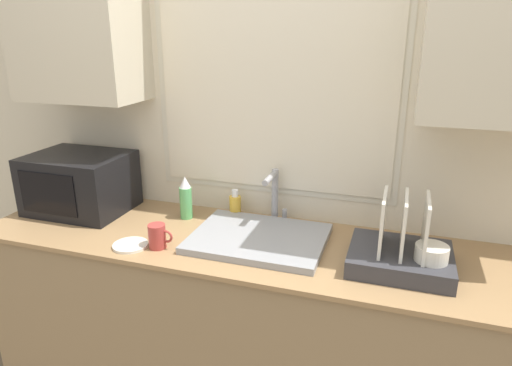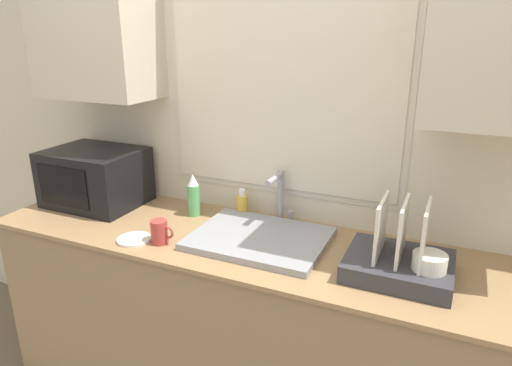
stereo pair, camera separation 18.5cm
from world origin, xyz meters
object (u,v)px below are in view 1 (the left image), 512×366
object	(u,v)px
microwave	(80,183)
mug_near_sink	(158,236)
soap_bottle	(235,205)
spray_bottle	(186,198)
dish_rack	(403,253)
faucet	(274,192)

from	to	relation	value
microwave	mug_near_sink	bearing A→B (deg)	-24.15
soap_bottle	spray_bottle	bearing A→B (deg)	-156.95
dish_rack	faucet	bearing A→B (deg)	155.25
spray_bottle	microwave	bearing A→B (deg)	-173.17
spray_bottle	mug_near_sink	world-z (taller)	spray_bottle
faucet	mug_near_sink	world-z (taller)	faucet
faucet	microwave	xyz separation A→B (m)	(-0.97, -0.15, -0.01)
microwave	dish_rack	xyz separation A→B (m)	(1.56, -0.12, -0.08)
dish_rack	microwave	bearing A→B (deg)	175.61
spray_bottle	soap_bottle	bearing A→B (deg)	23.05
microwave	spray_bottle	distance (m)	0.56
soap_bottle	faucet	bearing A→B (deg)	-1.98
microwave	dish_rack	distance (m)	1.56
faucet	mug_near_sink	bearing A→B (deg)	-133.32
spray_bottle	faucet	bearing A→B (deg)	11.62
microwave	soap_bottle	xyz separation A→B (m)	(0.77, 0.16, -0.09)
microwave	soap_bottle	world-z (taller)	microwave
faucet	mug_near_sink	size ratio (longest dim) A/B	2.34
soap_bottle	mug_near_sink	distance (m)	0.46
spray_bottle	mug_near_sink	distance (m)	0.33
faucet	dish_rack	bearing A→B (deg)	-24.75
microwave	spray_bottle	xyz separation A→B (m)	(0.55, 0.07, -0.04)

